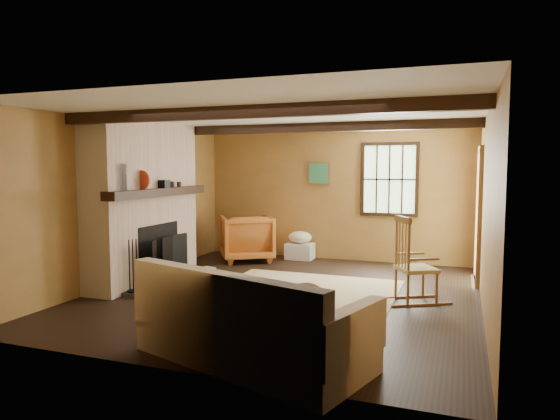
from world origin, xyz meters
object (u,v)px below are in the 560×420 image
at_px(laundry_basket, 300,251).
at_px(rocking_chair, 413,266).
at_px(sofa, 249,328).
at_px(fireplace, 145,208).
at_px(armchair, 247,238).

bearing_deg(laundry_basket, rocking_chair, -45.86).
bearing_deg(sofa, fireplace, 156.65).
height_order(rocking_chair, armchair, rocking_chair).
bearing_deg(armchair, fireplace, 36.85).
bearing_deg(fireplace, rocking_chair, 2.59).
bearing_deg(laundry_basket, fireplace, -122.93).
relative_size(fireplace, sofa, 1.04).
relative_size(sofa, armchair, 2.50).
relative_size(fireplace, rocking_chair, 2.15).
relative_size(rocking_chair, armchair, 1.20).
height_order(fireplace, laundry_basket, fireplace).
xyz_separation_m(fireplace, laundry_basket, (1.63, 2.51, -0.95)).
xyz_separation_m(sofa, laundry_basket, (-1.10, 4.87, -0.16)).
bearing_deg(sofa, armchair, 131.71).
distance_m(rocking_chair, sofa, 2.79).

